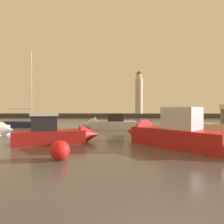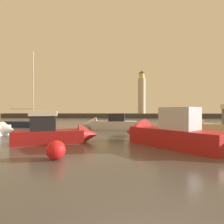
{
  "view_description": "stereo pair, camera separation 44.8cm",
  "coord_description": "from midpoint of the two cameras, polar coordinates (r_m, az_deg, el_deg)",
  "views": [
    {
      "loc": [
        -1.05,
        -2.68,
        2.59
      ],
      "look_at": [
        -1.96,
        17.71,
        2.4
      ],
      "focal_mm": 29.0,
      "sensor_mm": 36.0,
      "label": 1
    },
    {
      "loc": [
        -0.6,
        -2.66,
        2.59
      ],
      "look_at": [
        -1.96,
        17.71,
        2.4
      ],
      "focal_mm": 29.0,
      "sensor_mm": 36.0,
      "label": 2
    }
  ],
  "objects": [
    {
      "name": "motorboat_3",
      "position": [
        24.87,
        -2.59,
        -3.8
      ],
      "size": [
        7.68,
        2.5,
        2.62
      ],
      "color": "silver",
      "rests_on": "ground_plane"
    },
    {
      "name": "lighthouse",
      "position": [
        63.94,
        8.29,
        5.85
      ],
      "size": [
        2.56,
        2.56,
        14.84
      ],
      "color": "beige",
      "rests_on": "breakwater"
    },
    {
      "name": "ground_plane",
      "position": [
        33.12,
        3.98,
        -3.95
      ],
      "size": [
        220.0,
        220.0,
        0.0
      ],
      "primitive_type": "plane",
      "color": "#4C4742"
    },
    {
      "name": "sailboat_moored",
      "position": [
        30.61,
        -25.52,
        -3.36
      ],
      "size": [
        7.21,
        2.29,
        11.58
      ],
      "color": "#1E284C",
      "rests_on": "ground_plane"
    },
    {
      "name": "motorboat_1",
      "position": [
        22.17,
        30.79,
        -3.6
      ],
      "size": [
        7.81,
        4.5,
        3.64
      ],
      "color": "beige",
      "rests_on": "ground_plane"
    },
    {
      "name": "mooring_buoy",
      "position": [
        10.07,
        -17.32,
        -11.44
      ],
      "size": [
        1.01,
        1.01,
        1.01
      ],
      "primitive_type": "sphere",
      "color": "red",
      "rests_on": "ground_plane"
    },
    {
      "name": "breakwater",
      "position": [
        63.38,
        3.3,
        -1.13
      ],
      "size": [
        87.27,
        5.92,
        1.49
      ],
      "primitive_type": "cube",
      "color": "#423F3D",
      "rests_on": "ground_plane"
    },
    {
      "name": "motorboat_5",
      "position": [
        14.32,
        15.01,
        -6.32
      ],
      "size": [
        7.38,
        7.64,
        3.25
      ],
      "color": "#B21E1E",
      "rests_on": "ground_plane"
    },
    {
      "name": "motorboat_4",
      "position": [
        14.99,
        -16.9,
        -6.28
      ],
      "size": [
        6.69,
        3.78,
        2.85
      ],
      "color": "#B21E1E",
      "rests_on": "ground_plane"
    }
  ]
}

